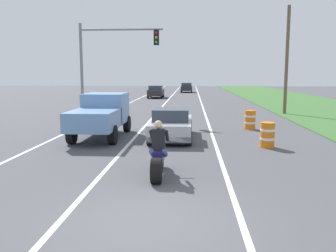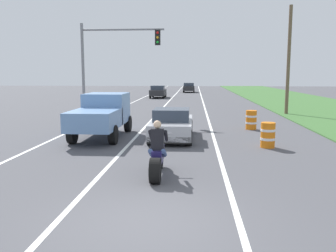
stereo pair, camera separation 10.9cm
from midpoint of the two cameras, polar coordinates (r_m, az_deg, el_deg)
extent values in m
plane|color=#4C4C51|center=(7.37, -3.25, -14.97)|extent=(160.00, 160.00, 0.00)
cube|color=white|center=(27.59, -9.40, 2.10)|extent=(0.14, 120.00, 0.01)
cube|color=white|center=(26.90, 5.73, 2.01)|extent=(0.14, 120.00, 0.01)
cube|color=white|center=(27.01, -1.93, 2.07)|extent=(0.14, 120.00, 0.01)
cylinder|color=black|center=(9.69, -2.16, -7.06)|extent=(0.28, 0.69, 0.69)
cylinder|color=black|center=(11.20, -1.35, -5.14)|extent=(0.12, 0.63, 0.63)
cube|color=#1E194C|center=(10.43, -1.71, -4.47)|extent=(0.28, 1.10, 0.36)
cylinder|color=#B2B2B7|center=(11.04, -1.40, -3.38)|extent=(0.08, 0.36, 0.73)
cylinder|color=#A5A5AA|center=(10.94, -1.41, -1.20)|extent=(0.70, 0.05, 0.05)
cube|color=black|center=(10.11, -1.84, -2.10)|extent=(0.36, 0.24, 0.60)
sphere|color=beige|center=(10.04, -1.85, 0.26)|extent=(0.22, 0.22, 0.22)
cylinder|color=#384C7A|center=(10.23, -2.82, -4.26)|extent=(0.14, 0.47, 0.32)
cylinder|color=black|center=(10.42, -2.89, -1.52)|extent=(0.10, 0.51, 0.40)
cylinder|color=#384C7A|center=(10.20, -0.81, -4.29)|extent=(0.14, 0.47, 0.32)
cylinder|color=black|center=(10.37, -0.47, -1.55)|extent=(0.10, 0.51, 0.40)
cube|color=#B7B7BC|center=(16.35, 0.34, -0.11)|extent=(1.80, 4.30, 0.64)
cube|color=#333D4C|center=(16.08, 0.30, 1.83)|extent=(1.56, 1.70, 0.52)
cube|color=black|center=(14.37, -0.14, -2.25)|extent=(1.76, 0.20, 0.28)
cylinder|color=black|center=(18.02, -1.90, -0.01)|extent=(0.24, 0.64, 0.64)
cylinder|color=black|center=(17.94, 3.19, -0.05)|extent=(0.24, 0.64, 0.64)
cylinder|color=black|center=(14.88, -3.10, -1.77)|extent=(0.24, 0.64, 0.64)
cylinder|color=black|center=(14.78, 3.07, -1.84)|extent=(0.24, 0.64, 0.64)
cube|color=#6B93C6|center=(17.67, -9.93, 2.85)|extent=(1.90, 2.10, 1.40)
cube|color=#333D4C|center=(17.98, -9.70, 4.17)|extent=(1.67, 0.29, 0.57)
cube|color=#6B93C6|center=(15.54, -11.85, 0.95)|extent=(1.90, 2.70, 0.80)
cylinder|color=black|center=(18.76, -11.88, 0.39)|extent=(0.28, 0.80, 0.80)
cylinder|color=black|center=(18.37, -6.64, 0.35)|extent=(0.28, 0.80, 0.80)
cylinder|color=black|center=(15.59, -15.16, -1.29)|extent=(0.28, 0.80, 0.80)
cylinder|color=black|center=(15.12, -8.91, -1.39)|extent=(0.28, 0.80, 0.80)
cylinder|color=gray|center=(23.60, -13.59, 8.25)|extent=(0.18, 0.18, 6.00)
cylinder|color=gray|center=(23.13, -7.53, 14.86)|extent=(5.13, 0.12, 0.12)
cube|color=black|center=(22.77, -1.99, 13.77)|extent=(0.32, 0.24, 0.90)
sphere|color=red|center=(22.66, -2.03, 14.51)|extent=(0.16, 0.16, 0.16)
sphere|color=orange|center=(22.63, -2.02, 13.81)|extent=(0.16, 0.16, 0.16)
sphere|color=green|center=(22.60, -2.02, 13.10)|extent=(0.16, 0.16, 0.16)
cylinder|color=brown|center=(27.28, 18.12, 9.75)|extent=(0.24, 0.24, 7.63)
cylinder|color=orange|center=(14.85, 15.22, -1.36)|extent=(0.56, 0.56, 1.00)
cylinder|color=white|center=(14.82, 15.25, -0.60)|extent=(0.58, 0.58, 0.10)
cylinder|color=white|center=(14.88, 15.20, -1.93)|extent=(0.58, 0.58, 0.10)
cylinder|color=orange|center=(19.50, 12.68, 0.96)|extent=(0.56, 0.56, 1.00)
cylinder|color=white|center=(19.48, 12.70, 1.54)|extent=(0.58, 0.58, 0.10)
cylinder|color=white|center=(19.52, 12.66, 0.52)|extent=(0.58, 0.58, 0.10)
cube|color=#262628|center=(44.24, -1.99, 5.32)|extent=(1.76, 4.00, 0.70)
cube|color=#333D4C|center=(44.02, -2.02, 6.08)|extent=(1.56, 2.00, 0.50)
cylinder|color=black|center=(45.74, -2.81, 4.97)|extent=(0.20, 0.60, 0.60)
cylinder|color=black|center=(45.58, -0.81, 4.97)|extent=(0.20, 0.60, 0.60)
cylinder|color=black|center=(42.96, -3.23, 4.75)|extent=(0.20, 0.60, 0.60)
cylinder|color=black|center=(42.80, -1.10, 4.75)|extent=(0.20, 0.60, 0.60)
cube|color=#262628|center=(57.53, 2.89, 5.99)|extent=(1.76, 4.00, 0.70)
cube|color=#333D4C|center=(57.31, 2.89, 6.58)|extent=(1.56, 2.00, 0.50)
cylinder|color=black|center=(58.96, 2.12, 5.70)|extent=(0.20, 0.60, 0.60)
cylinder|color=black|center=(58.94, 3.69, 5.69)|extent=(0.20, 0.60, 0.60)
cylinder|color=black|center=(56.17, 2.04, 5.58)|extent=(0.20, 0.60, 0.60)
cylinder|color=black|center=(56.14, 3.68, 5.57)|extent=(0.20, 0.60, 0.60)
camera|label=1|loc=(0.05, -90.24, -0.03)|focal=38.61mm
camera|label=2|loc=(0.05, 89.76, 0.03)|focal=38.61mm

